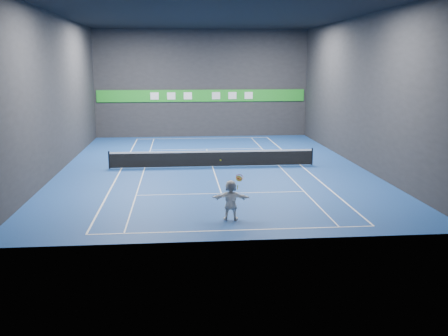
{
  "coord_description": "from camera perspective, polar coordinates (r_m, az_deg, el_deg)",
  "views": [
    {
      "loc": [
        -2.0,
        -29.79,
        6.21
      ],
      "look_at": [
        0.03,
        -7.52,
        1.5
      ],
      "focal_mm": 40.0,
      "sensor_mm": 36.0,
      "label": 1
    }
  ],
  "objects": [
    {
      "name": "tennis_net",
      "position": [
        30.39,
        -1.33,
        1.14
      ],
      "size": [
        12.5,
        0.1,
        1.07
      ],
      "color": "black",
      "rests_on": "ground"
    },
    {
      "name": "wall_back",
      "position": [
        42.87,
        -2.55,
        9.59
      ],
      "size": [
        18.0,
        0.1,
        9.0
      ],
      "primitive_type": "cube",
      "color": "#242427",
      "rests_on": "ground"
    },
    {
      "name": "sideline_doubles_right",
      "position": [
        31.33,
        8.74,
        0.33
      ],
      "size": [
        0.08,
        23.78,
        0.01
      ],
      "primitive_type": "cube",
      "color": "white",
      "rests_on": "ground"
    },
    {
      "name": "sideline_singles_right",
      "position": [
        31.03,
        6.26,
        0.28
      ],
      "size": [
        0.06,
        23.78,
        0.01
      ],
      "primitive_type": "cube",
      "color": "white",
      "rests_on": "ground"
    },
    {
      "name": "service_line_near",
      "position": [
        24.28,
        -0.3,
        -2.92
      ],
      "size": [
        8.23,
        0.06,
        0.01
      ],
      "primitive_type": "cube",
      "color": "white",
      "rests_on": "ground"
    },
    {
      "name": "baseline_near",
      "position": [
        19.05,
        1.12,
        -7.12
      ],
      "size": [
        10.98,
        0.08,
        0.01
      ],
      "primitive_type": "cube",
      "color": "white",
      "rests_on": "ground"
    },
    {
      "name": "baseline_far",
      "position": [
        42.18,
        -2.43,
        3.42
      ],
      "size": [
        10.98,
        0.08,
        0.01
      ],
      "primitive_type": "cube",
      "color": "white",
      "rests_on": "ground"
    },
    {
      "name": "player",
      "position": [
        20.09,
        0.78,
        -3.66
      ],
      "size": [
        1.57,
        0.66,
        1.64
      ],
      "primitive_type": "imported",
      "rotation": [
        0.0,
        0.0,
        3.03
      ],
      "color": "white",
      "rests_on": "ground"
    },
    {
      "name": "service_line_far",
      "position": [
        36.77,
        -2.01,
        2.17
      ],
      "size": [
        8.23,
        0.06,
        0.01
      ],
      "primitive_type": "cube",
      "color": "white",
      "rests_on": "ground"
    },
    {
      "name": "sponsor_banner",
      "position": [
        42.85,
        -2.54,
        8.25
      ],
      "size": [
        17.64,
        0.11,
        1.0
      ],
      "color": "#209525",
      "rests_on": "wall_back"
    },
    {
      "name": "wall_left",
      "position": [
        30.65,
        -18.58,
        8.08
      ],
      "size": [
        0.1,
        26.0,
        9.0
      ],
      "primitive_type": "cube",
      "color": "#242427",
      "rests_on": "ground"
    },
    {
      "name": "sideline_doubles_left",
      "position": [
        30.63,
        -11.63,
        -0.05
      ],
      "size": [
        0.08,
        23.78,
        0.01
      ],
      "primitive_type": "cube",
      "color": "white",
      "rests_on": "ground"
    },
    {
      "name": "sideline_singles_left",
      "position": [
        30.5,
        -9.05,
        0.0
      ],
      "size": [
        0.06,
        23.78,
        0.01
      ],
      "primitive_type": "cube",
      "color": "white",
      "rests_on": "ground"
    },
    {
      "name": "center_service_line",
      "position": [
        30.49,
        -1.33,
        0.14
      ],
      "size": [
        0.06,
        12.8,
        0.01
      ],
      "primitive_type": "cube",
      "color": "white",
      "rests_on": "ground"
    },
    {
      "name": "wall_right",
      "position": [
        31.8,
        15.22,
        8.4
      ],
      "size": [
        0.1,
        26.0,
        9.0
      ],
      "primitive_type": "cube",
      "color": "#242427",
      "rests_on": "ground"
    },
    {
      "name": "wall_front",
      "position": [
        16.99,
        1.59,
        6.12
      ],
      "size": [
        18.0,
        0.1,
        9.0
      ],
      "primitive_type": "cube",
      "color": "#242427",
      "rests_on": "ground"
    },
    {
      "name": "tennis_racket",
      "position": [
        19.96,
        1.76,
        -1.19
      ],
      "size": [
        0.43,
        0.38,
        0.65
      ],
      "color": "red",
      "rests_on": "player"
    },
    {
      "name": "tennis_ball",
      "position": [
        19.72,
        -0.4,
        0.89
      ],
      "size": [
        0.07,
        0.07,
        0.07
      ],
      "primitive_type": "sphere",
      "color": "#C7D623",
      "rests_on": "player"
    },
    {
      "name": "ceiling",
      "position": [
        29.98,
        -1.41,
        17.23
      ],
      "size": [
        26.0,
        26.0,
        0.0
      ],
      "primitive_type": "plane",
      "color": "black",
      "rests_on": "ground"
    },
    {
      "name": "ground",
      "position": [
        30.49,
        -1.33,
        0.14
      ],
      "size": [
        26.0,
        26.0,
        0.0
      ],
      "primitive_type": "plane",
      "color": "navy",
      "rests_on": "ground"
    }
  ]
}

